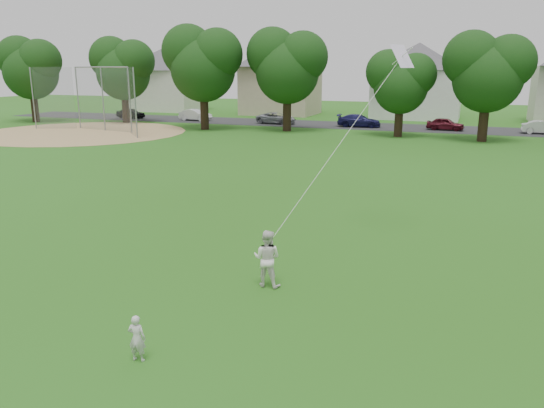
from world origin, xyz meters
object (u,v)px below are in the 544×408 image
at_px(toddler, 137,338).
at_px(older_boy, 267,258).
at_px(kite, 342,141).
at_px(baseball_backstop, 98,100).

height_order(toddler, older_boy, older_boy).
xyz_separation_m(toddler, kite, (2.24, 7.16, 3.01)).
bearing_deg(baseball_backstop, older_boy, -45.69).
bearing_deg(older_boy, toddler, 75.23).
distance_m(toddler, older_boy, 4.43).
relative_size(toddler, baseball_backstop, 0.08).
bearing_deg(baseball_backstop, toddler, -51.00).
xyz_separation_m(kite, baseball_backstop, (-27.71, 24.29, -0.70)).
height_order(toddler, baseball_backstop, baseball_backstop).
relative_size(toddler, kite, 0.12).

